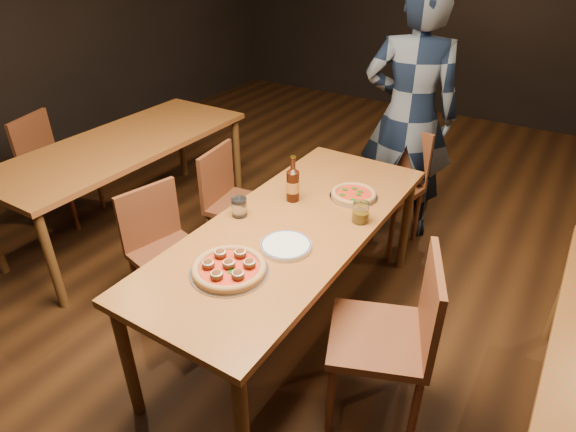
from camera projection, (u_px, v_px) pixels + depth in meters
The scene contains 16 objects.
ground at pixel (292, 325), 3.00m from camera, with size 9.00×9.00×0.00m, color black.
room_shell at pixel (294, 2), 2.04m from camera, with size 9.00×9.00×9.00m.
table_main at pixel (293, 234), 2.65m from camera, with size 0.80×2.00×0.75m.
table_left at pixel (123, 150), 3.64m from camera, with size 0.80×2.00×0.75m.
chair_main_nw at pixel (170, 254), 2.92m from camera, with size 0.40×0.40×0.85m, color #5C2D18, non-canonical shape.
chair_main_sw at pixel (241, 205), 3.42m from camera, with size 0.40×0.40×0.87m, color #5C2D18, non-canonical shape.
chair_main_e at pixel (378, 336), 2.25m from camera, with size 0.45×0.45×0.96m, color #5C2D18, non-canonical shape.
chair_end at pixel (386, 189), 3.56m from camera, with size 0.43×0.43×0.92m, color #5C2D18, non-canonical shape.
chair_nbr_left at pixel (60, 167), 3.91m from camera, with size 0.42×0.42×0.91m, color #5C2D18, non-canonical shape.
pizza_meatball at pixel (229, 268), 2.22m from camera, with size 0.37×0.37×0.07m.
pizza_margherita at pixel (354, 194), 2.85m from camera, with size 0.29×0.29×0.04m.
plate_stack at pixel (286, 246), 2.40m from camera, with size 0.25×0.25×0.02m, color white.
beer_bottle at pixel (293, 185), 2.78m from camera, with size 0.08×0.08×0.27m.
water_glass at pixel (239, 207), 2.65m from camera, with size 0.09×0.09×0.11m, color white.
amber_glass at pixel (361, 212), 2.60m from camera, with size 0.09×0.09×0.11m, color #8C640F.
diner at pixel (409, 117), 3.50m from camera, with size 0.69×0.45×1.89m, color black.
Camera 1 is at (1.16, -1.89, 2.13)m, focal length 30.00 mm.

